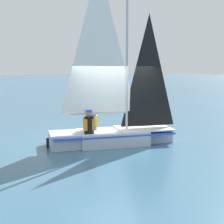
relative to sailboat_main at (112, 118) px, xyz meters
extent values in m
plane|color=#38607A|center=(0.00, 0.00, -0.85)|extent=(260.00, 260.00, 0.00)
cube|color=#B2BCCC|center=(0.00, 0.00, -0.63)|extent=(2.11, 2.52, 0.44)
cube|color=#B2BCCC|center=(-0.66, -1.39, -0.63)|extent=(1.04, 1.13, 0.44)
cube|color=#B2BCCC|center=(0.66, 1.39, -0.63)|extent=(1.39, 1.30, 0.44)
cube|color=blue|center=(0.00, 0.00, -0.48)|extent=(2.85, 4.05, 0.05)
cube|color=silver|center=(-0.47, -0.98, -0.38)|extent=(1.85, 2.12, 0.04)
cylinder|color=#B7B7BC|center=(-0.21, -0.45, 2.21)|extent=(0.08, 0.08, 5.24)
cylinder|color=#B7B7BC|center=(0.18, 0.37, 0.18)|extent=(0.85, 1.67, 0.07)
pyramid|color=white|center=(0.18, 0.37, 2.46)|extent=(0.79, 1.58, 4.50)
pyramid|color=black|center=(-0.53, -1.11, 1.51)|extent=(0.62, 1.22, 3.63)
cube|color=black|center=(0.88, 1.85, -0.69)|extent=(0.06, 0.09, 0.31)
cube|color=black|center=(0.55, 0.40, -0.62)|extent=(0.34, 0.36, 0.45)
cylinder|color=blue|center=(0.55, 0.40, -0.14)|extent=(0.40, 0.40, 0.50)
cube|color=yellow|center=(0.55, 0.40, -0.12)|extent=(0.38, 0.42, 0.35)
sphere|color=brown|center=(0.55, 0.40, 0.21)|extent=(0.22, 0.22, 0.22)
cylinder|color=white|center=(0.55, 0.40, 0.29)|extent=(0.28, 0.28, 0.06)
cube|color=black|center=(0.11, 0.84, -0.62)|extent=(0.34, 0.36, 0.45)
cylinder|color=black|center=(0.11, 0.84, -0.14)|extent=(0.40, 0.40, 0.50)
cube|color=orange|center=(0.11, 0.84, -0.12)|extent=(0.38, 0.42, 0.35)
sphere|color=#A87A56|center=(0.11, 0.84, 0.21)|extent=(0.22, 0.22, 0.22)
cylinder|color=blue|center=(0.11, 0.84, 0.29)|extent=(0.28, 0.28, 0.06)
camera|label=1|loc=(-7.50, 6.44, 1.54)|focal=50.00mm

